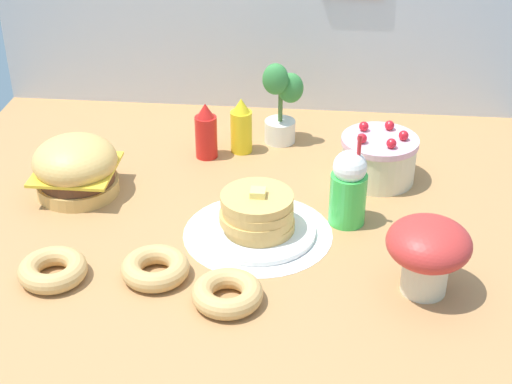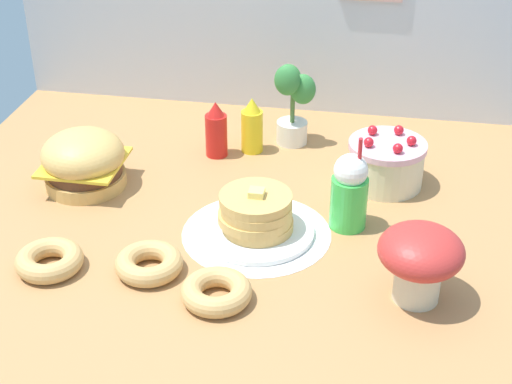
{
  "view_description": "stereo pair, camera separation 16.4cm",
  "coord_description": "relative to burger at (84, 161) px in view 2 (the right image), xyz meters",
  "views": [
    {
      "loc": [
        0.29,
        -2.07,
        1.37
      ],
      "look_at": [
        0.08,
        0.03,
        0.12
      ],
      "focal_mm": 54.26,
      "sensor_mm": 36.0,
      "label": 1
    },
    {
      "loc": [
        0.45,
        -2.04,
        1.37
      ],
      "look_at": [
        0.08,
        0.03,
        0.12
      ],
      "focal_mm": 54.26,
      "sensor_mm": 36.0,
      "label": 2
    }
  ],
  "objects": [
    {
      "name": "doily_mat",
      "position": [
        0.64,
        -0.2,
        -0.1
      ],
      "size": [
        0.48,
        0.48,
        0.0
      ],
      "primitive_type": "cylinder",
      "color": "white",
      "rests_on": "ground_plane"
    },
    {
      "name": "potted_plant",
      "position": [
        0.66,
        0.46,
        0.08
      ],
      "size": [
        0.16,
        0.13,
        0.33
      ],
      "color": "white",
      "rests_on": "ground_plane"
    },
    {
      "name": "layer_cake",
      "position": [
        1.03,
        0.2,
        -0.01
      ],
      "size": [
        0.27,
        0.27,
        0.2
      ],
      "color": "beige",
      "rests_on": "ground_plane"
    },
    {
      "name": "donut_chocolate",
      "position": [
        0.37,
        -0.45,
        -0.07
      ],
      "size": [
        0.2,
        0.2,
        0.06
      ],
      "color": "tan",
      "rests_on": "ground_plane"
    },
    {
      "name": "donut_pink_glaze",
      "position": [
        0.07,
        -0.49,
        -0.07
      ],
      "size": [
        0.2,
        0.2,
        0.06
      ],
      "color": "tan",
      "rests_on": "ground_plane"
    },
    {
      "name": "pancake_stack",
      "position": [
        0.64,
        -0.2,
        -0.03
      ],
      "size": [
        0.37,
        0.37,
        0.16
      ],
      "color": "white",
      "rests_on": "doily_mat"
    },
    {
      "name": "ground_plane",
      "position": [
        0.55,
        -0.17,
        -0.11
      ],
      "size": [
        2.15,
        1.91,
        0.02
      ],
      "primitive_type": "cube",
      "color": "#B27F4C"
    },
    {
      "name": "burger",
      "position": [
        0.0,
        0.0,
        0.0
      ],
      "size": [
        0.29,
        0.29,
        0.21
      ],
      "color": "#DBA859",
      "rests_on": "ground_plane"
    },
    {
      "name": "donut_vanilla",
      "position": [
        0.59,
        -0.55,
        -0.07
      ],
      "size": [
        0.2,
        0.2,
        0.06
      ],
      "color": "tan",
      "rests_on": "ground_plane"
    },
    {
      "name": "ketchup_bottle",
      "position": [
        0.4,
        0.31,
        0.0
      ],
      "size": [
        0.08,
        0.08,
        0.22
      ],
      "color": "red",
      "rests_on": "ground_plane"
    },
    {
      "name": "cream_soda_cup",
      "position": [
        0.92,
        -0.1,
        0.03
      ],
      "size": [
        0.12,
        0.12,
        0.32
      ],
      "color": "green",
      "rests_on": "ground_plane"
    },
    {
      "name": "mustard_bottle",
      "position": [
        0.53,
        0.36,
        0.0
      ],
      "size": [
        0.08,
        0.08,
        0.22
      ],
      "color": "yellow",
      "rests_on": "ground_plane"
    },
    {
      "name": "mushroom_stool",
      "position": [
        1.14,
        -0.44,
        0.04
      ],
      "size": [
        0.24,
        0.24,
        0.23
      ],
      "color": "beige",
      "rests_on": "ground_plane"
    }
  ]
}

